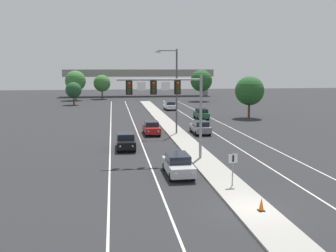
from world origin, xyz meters
name	(u,v)px	position (x,y,z in m)	size (l,w,h in m)	color
ground_plane	(253,210)	(0.00, 0.00, 0.00)	(260.00, 260.00, 0.00)	#28282B
median_island	(190,146)	(0.00, 18.00, 0.07)	(2.40, 110.00, 0.15)	#9E9B93
lane_stripe_oncoming_center	(139,136)	(-4.70, 25.00, 0.00)	(0.14, 100.00, 0.01)	silver
lane_stripe_receding_center	(216,134)	(4.70, 25.00, 0.00)	(0.14, 100.00, 0.01)	silver
edge_stripe_left	(110,137)	(-8.00, 25.00, 0.00)	(0.14, 100.00, 0.01)	silver
edge_stripe_right	(243,134)	(8.00, 25.00, 0.00)	(0.14, 100.00, 0.01)	silver
overhead_signal_mast	(172,97)	(-2.71, 12.44, 5.49)	(7.24, 0.44, 7.20)	gray
median_sign_post	(233,165)	(0.12, 4.18, 1.59)	(0.60, 0.10, 2.20)	gray
street_lamp_median	(175,86)	(-0.34, 25.57, 5.79)	(2.58, 0.28, 10.00)	#4C4C51
car_oncoming_silver	(178,164)	(-2.94, 7.73, 0.82)	(1.89, 4.50, 1.58)	#B7B7BC
car_oncoming_black	(126,141)	(-6.43, 17.88, 0.82)	(1.87, 4.49, 1.58)	black
car_oncoming_red	(151,128)	(-3.09, 26.10, 0.82)	(1.85, 4.48, 1.58)	maroon
car_receding_grey	(200,127)	(2.84, 25.68, 0.82)	(1.88, 4.49, 1.58)	slate
car_receding_green	(201,114)	(6.22, 39.68, 0.82)	(1.88, 4.49, 1.58)	#195633
car_receding_white	(170,106)	(3.22, 53.70, 0.82)	(1.90, 4.50, 1.58)	silver
traffic_cone_median_nose	(261,204)	(0.28, -0.51, 0.51)	(0.36, 0.36, 0.74)	black
overpass_bridge	(139,76)	(0.00, 92.41, 5.78)	(42.40, 6.40, 7.65)	gray
tree_far_left_a	(75,81)	(-16.77, 79.59, 4.84)	(5.12, 5.12, 7.41)	#4C3823
tree_far_left_c	(102,83)	(-10.33, 82.70, 4.11)	(4.35, 4.35, 6.30)	#4C3823
tree_far_left_b	(73,90)	(-16.07, 66.69, 3.26)	(3.45, 3.45, 5.00)	#4C3823
tree_far_right_b	(201,81)	(13.76, 72.65, 4.98)	(5.27, 5.27, 7.62)	#4C3823
tree_far_right_a	(250,91)	(13.99, 39.49, 4.37)	(4.62, 4.62, 6.69)	#4C3823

